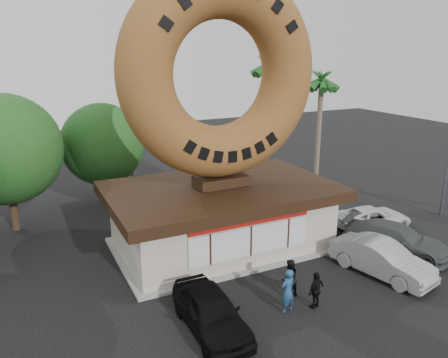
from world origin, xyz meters
TOP-DOWN VIEW (x-y plane):
  - ground at (0.00, 0.00)m, footprint 90.00×90.00m
  - donut_shop at (0.00, 5.98)m, footprint 11.20×7.20m
  - giant_donut at (0.00, 6.00)m, footprint 9.80×2.50m
  - tree_west at (-9.50, 13.00)m, footprint 6.00×6.00m
  - tree_mid at (-4.00, 15.00)m, footprint 5.20×5.20m
  - palm_near at (7.50, 14.00)m, footprint 2.60×2.60m
  - palm_far at (11.00, 12.50)m, footprint 2.60×2.60m
  - street_lamp at (-1.86, 16.00)m, footprint 2.11×0.20m
  - person_left at (-0.24, -0.43)m, footprint 0.73×0.56m
  - person_center at (0.40, 0.42)m, footprint 0.91×0.77m
  - person_right at (0.91, -0.70)m, footprint 0.98×0.63m
  - car_black at (-3.37, -0.18)m, footprint 1.85×4.46m
  - car_silver at (5.22, 0.17)m, footprint 2.68×4.95m
  - car_grey at (7.47, 1.45)m, footprint 4.33×5.51m
  - car_white at (8.80, 4.40)m, footprint 4.66×2.71m

SIDE VIEW (x-z plane):
  - ground at x=0.00m, z-range 0.00..0.00m
  - car_white at x=8.80m, z-range 0.00..1.22m
  - car_grey at x=7.47m, z-range 0.00..1.49m
  - car_black at x=-3.37m, z-range 0.00..1.51m
  - person_right at x=0.91m, z-range 0.00..1.55m
  - car_silver at x=5.22m, z-range 0.00..1.55m
  - person_center at x=0.40m, z-range 0.00..1.67m
  - person_left at x=-0.24m, z-range 0.00..1.80m
  - donut_shop at x=0.00m, z-range -0.13..3.67m
  - tree_mid at x=-4.00m, z-range 0.70..7.33m
  - street_lamp at x=-1.86m, z-range 0.48..8.48m
  - tree_west at x=-9.50m, z-range 0.82..8.47m
  - palm_far at x=11.00m, z-range 3.11..11.86m
  - palm_near at x=7.50m, z-range 3.54..13.29m
  - giant_donut at x=0.00m, z-range 3.80..13.60m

